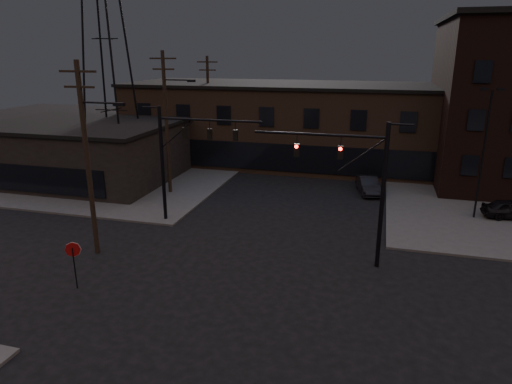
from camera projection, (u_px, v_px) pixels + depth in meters
ground at (241, 290)px, 22.77m from camera, size 140.00×140.00×0.00m
sidewalk_nw at (104, 163)px, 48.57m from camera, size 30.00×30.00×0.15m
building_row at (320, 126)px, 47.41m from camera, size 40.00×12.00×8.00m
building_left at (84, 153)px, 41.82m from camera, size 16.00×12.00×5.00m
traffic_signal_near at (362, 179)px, 24.11m from camera, size 7.12×0.24×8.00m
traffic_signal_far at (179, 152)px, 30.36m from camera, size 7.12×0.24×8.00m
stop_sign at (73, 254)px, 22.41m from camera, size 0.72×0.33×2.48m
utility_pole_near at (88, 156)px, 25.26m from camera, size 3.70×0.28×11.00m
utility_pole_mid at (167, 120)px, 36.50m from camera, size 3.70×0.28×11.50m
utility_pole_far at (209, 107)px, 47.93m from camera, size 2.20×0.28×11.00m
transmission_tower at (105, 39)px, 40.22m from camera, size 7.00×7.00×25.00m
lot_light_a at (485, 143)px, 30.78m from camera, size 1.50×0.28×9.14m
parked_car_lot_a at (512, 209)px, 31.98m from camera, size 4.06×2.07×1.32m
car_crossing at (368, 185)px, 38.23m from camera, size 2.39×4.46×1.40m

